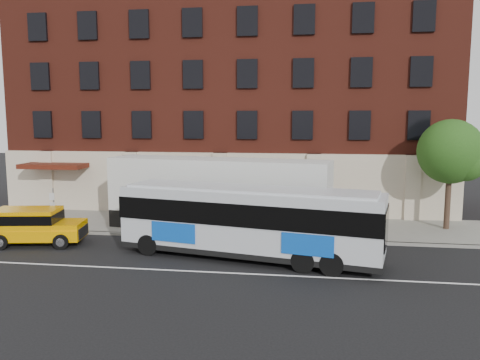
# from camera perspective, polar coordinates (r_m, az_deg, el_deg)

# --- Properties ---
(ground) EXTENTS (120.00, 120.00, 0.00)m
(ground) POSITION_cam_1_polar(r_m,az_deg,el_deg) (20.44, -8.48, -11.04)
(ground) COLOR black
(ground) RESTS_ON ground
(sidewalk) EXTENTS (60.00, 6.00, 0.15)m
(sidewalk) POSITION_cam_1_polar(r_m,az_deg,el_deg) (28.83, -3.36, -5.29)
(sidewalk) COLOR gray
(sidewalk) RESTS_ON ground
(kerb) EXTENTS (60.00, 0.25, 0.15)m
(kerb) POSITION_cam_1_polar(r_m,az_deg,el_deg) (25.98, -4.69, -6.74)
(kerb) COLOR gray
(kerb) RESTS_ON ground
(lane_line) EXTENTS (60.00, 0.12, 0.01)m
(lane_line) POSITION_cam_1_polar(r_m,az_deg,el_deg) (20.89, -8.08, -10.60)
(lane_line) COLOR white
(lane_line) RESTS_ON ground
(building) EXTENTS (30.00, 12.10, 15.00)m
(building) POSITION_cam_1_polar(r_m,az_deg,el_deg) (35.92, -0.92, 9.33)
(building) COLOR #5D2016
(building) RESTS_ON sidewalk
(sign_pole) EXTENTS (0.30, 0.20, 2.50)m
(sign_pole) POSITION_cam_1_polar(r_m,az_deg,el_deg) (28.89, -21.35, -2.99)
(sign_pole) COLOR slate
(sign_pole) RESTS_ON ground
(street_tree) EXTENTS (3.60, 3.60, 6.20)m
(street_tree) POSITION_cam_1_polar(r_m,az_deg,el_deg) (29.19, 23.86, 2.84)
(street_tree) COLOR #38251C
(street_tree) RESTS_ON sidewalk
(city_bus) EXTENTS (12.35, 5.04, 3.31)m
(city_bus) POSITION_cam_1_polar(r_m,az_deg,el_deg) (21.88, 1.06, -4.73)
(city_bus) COLOR silver
(city_bus) RESTS_ON ground
(yellow_suv) EXTENTS (4.98, 2.71, 1.85)m
(yellow_suv) POSITION_cam_1_polar(r_m,az_deg,el_deg) (26.56, -23.43, -4.85)
(yellow_suv) COLOR #FBA900
(yellow_suv) RESTS_ON ground
(shipping_container) EXTENTS (12.74, 4.67, 4.16)m
(shipping_container) POSITION_cam_1_polar(r_m,az_deg,el_deg) (26.78, -2.70, -1.95)
(shipping_container) COLOR black
(shipping_container) RESTS_ON ground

